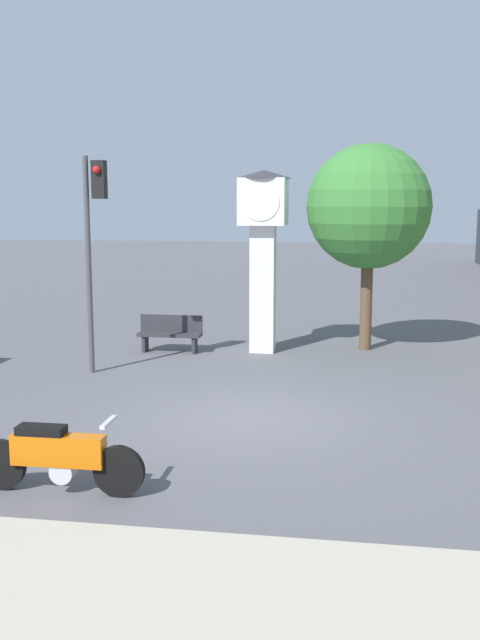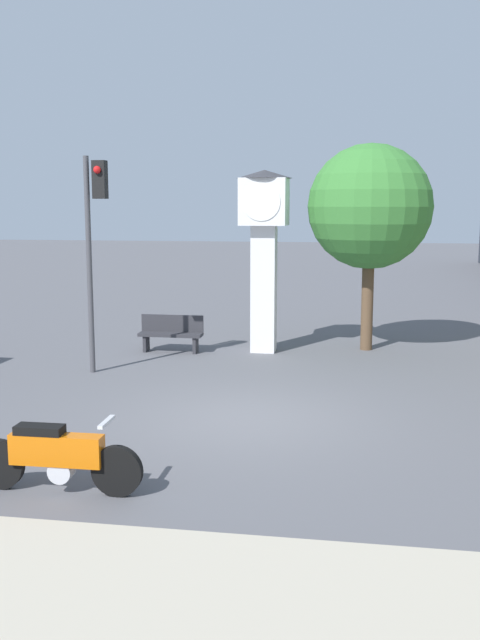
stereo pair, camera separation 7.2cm
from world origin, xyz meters
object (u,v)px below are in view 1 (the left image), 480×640
clock_tower (263,232)px  street_tree (369,207)px  bench (170,333)px  motorcycle (58,457)px  traffic_light (93,227)px

clock_tower → street_tree: bearing=13.8°
clock_tower → bench: (-2.29, -0.43, -2.52)m
motorcycle → clock_tower: bearing=80.6°
traffic_light → bench: (1.01, 2.47, -2.72)m
traffic_light → street_tree: size_ratio=0.91×
clock_tower → street_tree: size_ratio=0.87×
clock_tower → bench: size_ratio=2.82×
clock_tower → bench: 3.43m
motorcycle → street_tree: bearing=67.5°
clock_tower → traffic_light: (-3.31, -2.90, 0.20)m
motorcycle → street_tree: street_tree is taller
motorcycle → traffic_light: (-1.85, 6.45, 2.73)m
motorcycle → bench: size_ratio=1.41×
clock_tower → traffic_light: size_ratio=0.96×
clock_tower → street_tree: (2.57, 0.63, 0.60)m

